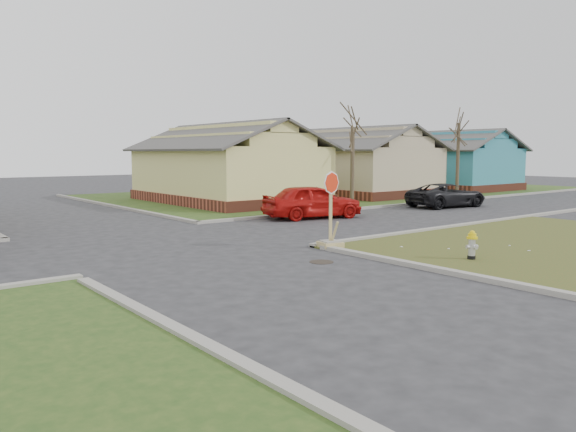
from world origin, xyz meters
TOP-DOWN VIEW (x-y plane):
  - ground at (0.00, 0.00)m, footprint 120.00×120.00m
  - verge_far_right at (22.00, 18.00)m, footprint 37.00×19.00m
  - curbs at (0.00, 5.00)m, footprint 80.00×40.00m
  - manhole at (2.20, -0.50)m, footprint 0.64×0.64m
  - side_house_yellow at (10.00, 16.50)m, footprint 7.60×11.60m
  - side_house_tan at (20.00, 16.50)m, footprint 7.60×11.60m
  - side_house_teal at (30.00, 16.50)m, footprint 7.60×11.60m
  - tree_mid_right at (14.00, 10.20)m, footprint 0.22×0.22m
  - tree_far_right at (24.00, 10.50)m, footprint 0.22×0.22m
  - fire_hydrant at (5.48, -2.89)m, footprint 0.29×0.29m
  - stop_sign at (3.84, 0.92)m, footprint 0.65×0.64m
  - red_sedan at (8.60, 7.25)m, footprint 4.73×2.76m
  - dark_pickup at (17.65, 6.72)m, footprint 4.76×2.63m

SIDE VIEW (x-z plane):
  - ground at x=0.00m, z-range 0.00..0.00m
  - curbs at x=0.00m, z-range -0.06..0.06m
  - manhole at x=2.20m, z-range 0.00..0.01m
  - verge_far_right at x=22.00m, z-range 0.00..0.05m
  - fire_hydrant at x=5.48m, z-range 0.09..0.87m
  - stop_sign at x=3.84m, z-range -0.61..1.70m
  - dark_pickup at x=17.65m, z-range 0.00..1.26m
  - red_sedan at x=8.60m, z-range 0.00..1.51m
  - tree_mid_right at x=14.00m, z-range 0.05..4.25m
  - side_house_yellow at x=10.00m, z-range -0.16..4.54m
  - side_house_tan at x=20.00m, z-range -0.16..4.54m
  - side_house_teal at x=30.00m, z-range -0.16..4.54m
  - tree_far_right at x=24.00m, z-range 0.05..4.81m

